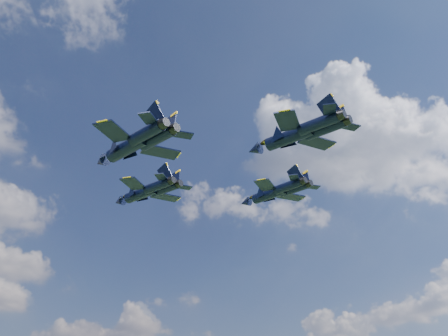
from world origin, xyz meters
TOP-DOWN VIEW (x-y plane):
  - jet_lead at (-10.80, 15.49)m, footprint 13.20×17.86m
  - jet_left at (-22.35, -4.08)m, footprint 13.86×18.37m
  - jet_right at (9.56, 3.00)m, footprint 12.97×17.16m
  - jet_slot at (-3.20, -16.99)m, footprint 13.13×17.73m

SIDE VIEW (x-z plane):
  - jet_left at x=-22.35m, z-range 55.64..59.97m
  - jet_slot at x=-3.20m, z-range 57.62..61.79m
  - jet_lead at x=-10.80m, z-range 58.28..62.48m
  - jet_right at x=9.56m, z-range 58.76..62.81m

